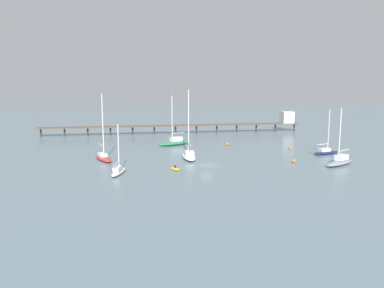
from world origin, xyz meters
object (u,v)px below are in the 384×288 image
(dinghy_yellow, at_px, (175,169))
(mooring_buoy_outer, at_px, (294,161))
(mooring_buoy_near, at_px, (290,148))
(sailboat_white, at_px, (189,155))
(sailboat_gray, at_px, (340,161))
(sailboat_navy, at_px, (326,151))
(sailboat_green, at_px, (174,142))
(pier, at_px, (218,123))
(sailboat_red, at_px, (103,156))
(mooring_buoy_inner, at_px, (227,144))
(sailboat_cream, at_px, (118,170))

(dinghy_yellow, distance_m, mooring_buoy_outer, 24.37)
(dinghy_yellow, distance_m, mooring_buoy_near, 35.23)
(sailboat_white, relative_size, sailboat_gray, 1.31)
(sailboat_navy, bearing_deg, sailboat_green, 149.77)
(pier, xyz_separation_m, mooring_buoy_outer, (3.48, -50.79, -2.96))
(pier, relative_size, dinghy_yellow, 28.00)
(pier, bearing_deg, sailboat_green, -125.64)
(pier, height_order, sailboat_green, sailboat_green)
(sailboat_red, bearing_deg, dinghy_yellow, -41.03)
(mooring_buoy_inner, xyz_separation_m, mooring_buoy_near, (13.64, -8.06, -0.06))
(mooring_buoy_outer, distance_m, mooring_buoy_inner, 24.66)
(sailboat_green, bearing_deg, sailboat_navy, -30.23)
(sailboat_cream, relative_size, mooring_buoy_inner, 11.51)
(sailboat_navy, bearing_deg, mooring_buoy_near, 122.90)
(dinghy_yellow, bearing_deg, mooring_buoy_outer, 5.91)
(sailboat_white, bearing_deg, pier, 68.96)
(sailboat_white, xyz_separation_m, sailboat_red, (-17.81, 1.84, -0.05))
(sailboat_gray, bearing_deg, sailboat_green, 133.87)
(sailboat_red, relative_size, mooring_buoy_inner, 18.02)
(sailboat_cream, bearing_deg, dinghy_yellow, 9.52)
(sailboat_white, bearing_deg, sailboat_green, 92.77)
(sailboat_gray, height_order, mooring_buoy_inner, sailboat_gray)
(sailboat_navy, distance_m, mooring_buoy_near, 9.35)
(pier, xyz_separation_m, mooring_buoy_near, (9.57, -35.37, -3.00))
(mooring_buoy_outer, bearing_deg, mooring_buoy_near, 68.47)
(sailboat_gray, bearing_deg, sailboat_cream, -179.23)
(sailboat_red, height_order, mooring_buoy_near, sailboat_red)
(sailboat_gray, xyz_separation_m, mooring_buoy_inner, (-15.35, 27.12, -0.41))
(mooring_buoy_outer, bearing_deg, sailboat_gray, -25.06)
(dinghy_yellow, bearing_deg, sailboat_white, 67.70)
(sailboat_white, height_order, sailboat_red, sailboat_white)
(sailboat_green, bearing_deg, pier, 54.36)
(pier, xyz_separation_m, sailboat_gray, (11.27, -54.43, -2.52))
(sailboat_green, xyz_separation_m, mooring_buoy_inner, (13.47, -2.85, -0.49))
(sailboat_white, relative_size, dinghy_yellow, 4.77)
(sailboat_cream, bearing_deg, mooring_buoy_near, 25.86)
(sailboat_green, height_order, mooring_buoy_inner, sailboat_green)
(pier, xyz_separation_m, sailboat_white, (-16.63, -43.23, -2.52))
(dinghy_yellow, bearing_deg, mooring_buoy_near, 30.59)
(mooring_buoy_inner, bearing_deg, sailboat_gray, -60.50)
(pier, relative_size, mooring_buoy_outer, 121.67)
(mooring_buoy_near, bearing_deg, mooring_buoy_outer, -111.53)
(sailboat_green, distance_m, sailboat_gray, 41.57)
(mooring_buoy_outer, relative_size, mooring_buoy_near, 1.11)
(sailboat_white, xyz_separation_m, mooring_buoy_near, (26.20, 7.86, -0.48))
(pier, height_order, sailboat_gray, sailboat_gray)
(sailboat_red, height_order, mooring_buoy_outer, sailboat_red)
(mooring_buoy_inner, relative_size, mooring_buoy_near, 1.20)
(sailboat_white, height_order, sailboat_cream, sailboat_white)
(sailboat_green, height_order, mooring_buoy_near, sailboat_green)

